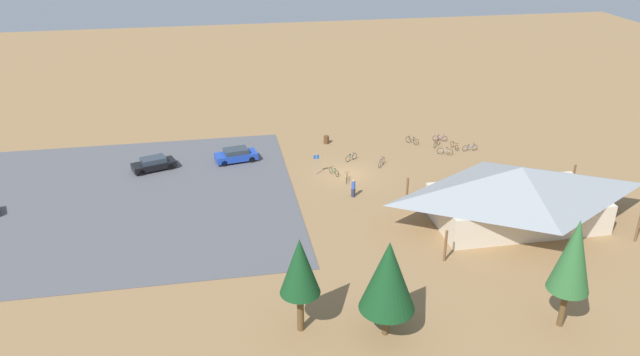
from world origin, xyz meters
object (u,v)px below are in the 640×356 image
object	(u,v)px
lot_sign	(316,161)
car_black_aisle_side	(154,164)
bicycle_red_near_porch	(437,143)
bicycle_teal_edge_south	(351,157)
bike_pavilion	(519,191)
pine_midwest	(574,256)
visitor_near_lot	(353,188)
car_blue_end_stall	(236,155)
bicycle_black_yard_center	(412,141)
bicycle_white_mid_cluster	(381,162)
pine_far_east	(388,276)
bicycle_silver_back_row	(445,151)
bicycle_yellow_yard_left	(347,178)
bicycle_purple_lone_east	(440,138)
bicycle_green_lone_west	(334,172)
bicycle_blue_yard_right	(470,148)
trash_bin	(326,140)
bicycle_orange_near_sign	(454,146)
pine_west	(300,267)

from	to	relation	value
lot_sign	car_black_aisle_side	size ratio (longest dim) A/B	0.48
bicycle_red_near_porch	bicycle_teal_edge_south	size ratio (longest dim) A/B	0.96
bike_pavilion	pine_midwest	distance (m)	14.18
visitor_near_lot	car_blue_end_stall	bearing A→B (deg)	-44.93
bicycle_teal_edge_south	bicycle_black_yard_center	size ratio (longest dim) A/B	1.04
bike_pavilion	bicycle_white_mid_cluster	world-z (taller)	bike_pavilion
pine_far_east	bicycle_white_mid_cluster	world-z (taller)	pine_far_east
bicycle_silver_back_row	bicycle_teal_edge_south	world-z (taller)	bicycle_silver_back_row
bike_pavilion	car_black_aisle_side	bearing A→B (deg)	-28.19
pine_far_east	bicycle_red_near_porch	size ratio (longest dim) A/B	5.02
pine_far_east	bicycle_yellow_yard_left	world-z (taller)	pine_far_east
lot_sign	car_black_aisle_side	world-z (taller)	lot_sign
bicycle_purple_lone_east	bicycle_teal_edge_south	bearing A→B (deg)	17.90
pine_midwest	car_blue_end_stall	distance (m)	36.76
pine_far_east	bicycle_green_lone_west	bearing A→B (deg)	-93.85
bicycle_green_lone_west	bicycle_yellow_yard_left	world-z (taller)	bicycle_green_lone_west
bicycle_blue_yard_right	visitor_near_lot	world-z (taller)	visitor_near_lot
trash_bin	bicycle_red_near_porch	xyz separation A→B (m)	(-11.98, 3.12, -0.05)
car_blue_end_stall	bicycle_blue_yard_right	bearing A→B (deg)	176.43
trash_bin	visitor_near_lot	distance (m)	13.64
bicycle_blue_yard_right	pine_midwest	bearing A→B (deg)	78.29
bicycle_black_yard_center	car_black_aisle_side	bearing A→B (deg)	4.56
trash_bin	bicycle_orange_near_sign	bearing A→B (deg)	162.98
bicycle_red_near_porch	bicycle_yellow_yard_left	world-z (taller)	bicycle_red_near_porch
bike_pavilion	trash_bin	world-z (taller)	bike_pavilion
bicycle_orange_near_sign	bicycle_blue_yard_right	bearing A→B (deg)	150.69
trash_bin	bicycle_yellow_yard_left	xyz separation A→B (m)	(-0.11, 10.15, -0.09)
pine_far_east	bicycle_black_yard_center	size ratio (longest dim) A/B	4.98
bicycle_green_lone_west	bicycle_purple_lone_east	bearing A→B (deg)	-153.40
bicycle_blue_yard_right	bicycle_red_near_porch	world-z (taller)	bicycle_red_near_porch
bicycle_white_mid_cluster	bicycle_red_near_porch	bearing A→B (deg)	-151.55
bicycle_green_lone_west	bicycle_orange_near_sign	bearing A→B (deg)	-163.17
pine_midwest	bicycle_purple_lone_east	xyz separation A→B (m)	(-3.86, -32.68, -4.97)
trash_bin	bicycle_blue_yard_right	world-z (taller)	trash_bin
bike_pavilion	bicycle_silver_back_row	distance (m)	15.51
bicycle_red_near_porch	car_black_aisle_side	xyz separation A→B (m)	(30.67, 0.98, 0.32)
bicycle_teal_edge_south	car_blue_end_stall	xyz separation A→B (m)	(11.98, -1.87, 0.39)
bicycle_silver_back_row	bicycle_green_lone_west	xyz separation A→B (m)	(12.85, 3.02, -0.04)
bicycle_green_lone_west	bicycle_teal_edge_south	bearing A→B (deg)	-127.76
lot_sign	car_blue_end_stall	size ratio (longest dim) A/B	0.48
bike_pavilion	bicycle_purple_lone_east	bearing A→B (deg)	-91.08
bicycle_orange_near_sign	lot_sign	bearing A→B (deg)	13.58
bicycle_black_yard_center	lot_sign	bearing A→B (deg)	27.29
pine_west	pine_far_east	bearing A→B (deg)	165.18
bicycle_silver_back_row	trash_bin	bearing A→B (deg)	-24.72
trash_bin	pine_midwest	distance (m)	35.84
bicycle_white_mid_cluster	car_black_aisle_side	world-z (taller)	car_black_aisle_side
bicycle_yellow_yard_left	car_blue_end_stall	distance (m)	12.41
bicycle_orange_near_sign	car_blue_end_stall	size ratio (longest dim) A/B	0.38
bicycle_teal_edge_south	visitor_near_lot	bearing A→B (deg)	78.28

